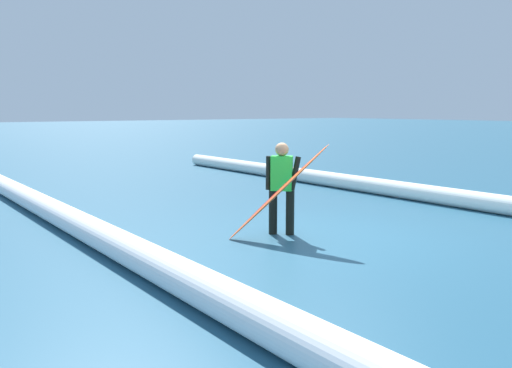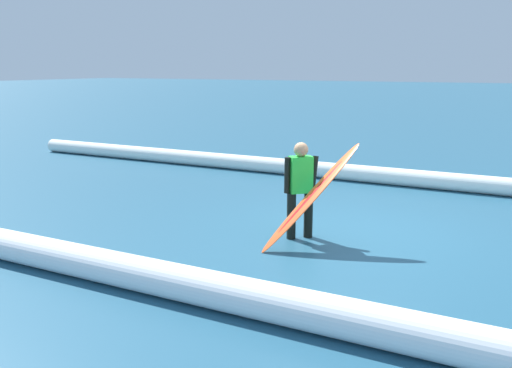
% 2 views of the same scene
% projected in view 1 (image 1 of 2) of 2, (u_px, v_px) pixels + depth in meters
% --- Properties ---
extents(ground_plane, '(172.31, 172.31, 0.00)m').
position_uv_depth(ground_plane, '(341.00, 237.00, 8.36)').
color(ground_plane, '#25556F').
extents(surfer, '(0.40, 0.45, 1.50)m').
position_uv_depth(surfer, '(282.00, 183.00, 8.43)').
color(surfer, black).
rests_on(surfer, ground_plane).
extents(surfboard, '(1.26, 1.36, 1.54)m').
position_uv_depth(surfboard, '(278.00, 193.00, 8.01)').
color(surfboard, '#E55926').
rests_on(surfboard, ground_plane).
extents(wave_crest_foreground, '(22.37, 0.74, 0.39)m').
position_uv_depth(wave_crest_foreground, '(484.00, 202.00, 10.42)').
color(wave_crest_foreground, white).
rests_on(wave_crest_foreground, ground_plane).
extents(wave_crest_midground, '(23.20, 0.80, 0.42)m').
position_uv_depth(wave_crest_midground, '(204.00, 289.00, 5.33)').
color(wave_crest_midground, white).
rests_on(wave_crest_midground, ground_plane).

